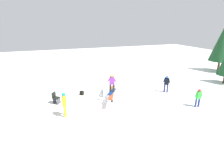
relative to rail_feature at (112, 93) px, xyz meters
The scene contains 11 objects.
ground_plane 0.72m from the rail_feature, ahead, with size 60.00×60.00×0.00m, color white.
rail_feature is the anchor object (origin of this frame).
snow_kicker_ramp 1.67m from the rail_feature, 155.02° to the left, with size 1.80×1.50×0.72m, color white.
main_rider_on_rail 0.77m from the rail_feature, ahead, with size 1.26×1.08×1.32m.
bystander_green 6.04m from the rail_feature, 62.85° to the left, with size 0.23×0.60×1.34m.
bystander_black 5.03m from the rail_feature, 93.96° to the left, with size 0.57×0.38×1.45m.
bystander_yellow 3.60m from the rail_feature, 75.24° to the right, with size 0.70×0.28×1.59m.
loose_snowboard_white 3.00m from the rail_feature, 44.55° to the right, with size 1.47×0.28×0.02m, color white.
folding_chair 4.12m from the rail_feature, 106.96° to the right, with size 0.62×0.62×0.88m.
backpack_on_snow 2.92m from the rail_feature, 139.77° to the right, with size 0.30×0.22×0.34m, color black.
pine_tree_near 16.07m from the rail_feature, 104.59° to the left, with size 2.58×2.58×5.86m.
Camera 1 is at (11.16, -4.06, 5.57)m, focal length 28.00 mm.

